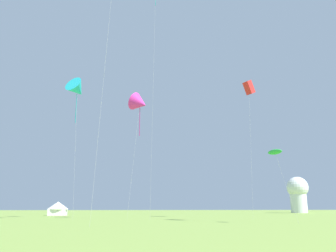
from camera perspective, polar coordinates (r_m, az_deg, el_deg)
name	(u,v)px	position (r m, az deg, el deg)	size (l,w,h in m)	color
kite_green_parafoil	(275,152)	(41.57, 17.34, -4.15)	(2.48, 2.34, 8.37)	green
kite_red_box	(249,88)	(63.10, 13.31, 6.22)	(2.64, 3.37, 23.82)	red
kite_cyan_delta	(77,89)	(56.49, -14.85, 5.92)	(4.30, 4.49, 21.80)	#1EB7CC
kite_magenta_delta	(140,103)	(57.36, -4.68, 3.78)	(4.65, 4.49, 20.50)	#E02DA3
festival_tent_left	(58,208)	(77.98, -17.84, -12.83)	(4.40, 4.40, 2.86)	white
observatory_dome	(298,193)	(113.41, 20.79, -10.32)	(6.40, 6.40, 10.80)	white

